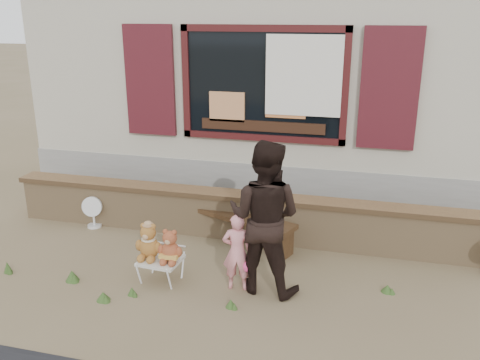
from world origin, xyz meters
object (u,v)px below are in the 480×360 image
(child, at_px, (237,252))
(adult, at_px, (264,217))
(folding_chair, at_px, (161,261))
(teddy_bear_left, at_px, (149,240))
(bench, at_px, (239,222))
(teddy_bear_right, at_px, (170,245))

(child, xyz_separation_m, adult, (0.30, 0.08, 0.42))
(folding_chair, height_order, teddy_bear_left, teddy_bear_left)
(child, relative_size, adult, 0.52)
(bench, xyz_separation_m, adult, (0.59, -1.09, 0.57))
(folding_chair, distance_m, adult, 1.38)
(teddy_bear_left, bearing_deg, folding_chair, -0.00)
(bench, relative_size, teddy_bear_left, 3.80)
(teddy_bear_right, bearing_deg, child, 10.03)
(folding_chair, xyz_separation_m, teddy_bear_left, (-0.14, 0.01, 0.25))
(teddy_bear_right, height_order, child, child)
(teddy_bear_left, relative_size, adult, 0.25)
(folding_chair, distance_m, child, 0.95)
(child, bearing_deg, bench, -84.55)
(folding_chair, distance_m, teddy_bear_left, 0.29)
(bench, height_order, folding_chair, bench)
(teddy_bear_left, distance_m, teddy_bear_right, 0.28)
(teddy_bear_left, xyz_separation_m, child, (1.06, 0.05, -0.05))
(bench, bearing_deg, child, -54.37)
(folding_chair, relative_size, child, 0.54)
(folding_chair, bearing_deg, teddy_bear_left, 180.00)
(teddy_bear_right, bearing_deg, bench, 73.10)
(bench, bearing_deg, teddy_bear_right, -89.73)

